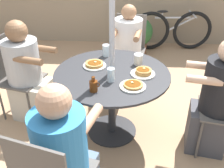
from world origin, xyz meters
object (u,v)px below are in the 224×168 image
object	(u,v)px
diner_east	(127,52)
pancake_plate_b	(94,65)
pancake_plate_a	(133,86)
diner_south	(27,76)
patio_chair_east	(129,45)
potted_shrub	(138,34)
coffee_cup	(138,59)
drinking_glass_b	(106,50)
patio_table	(112,85)
syrup_bottle	(94,86)
diner_north	(215,103)
drinking_glass_a	(111,75)
pancake_plate_c	(143,72)
patio_chair_south	(13,73)
diner_west	(65,161)
bicycle	(171,30)

from	to	relation	value
diner_east	pancake_plate_b	bearing A→B (deg)	77.29
pancake_plate_a	diner_south	bearing A→B (deg)	156.71
patio_chair_east	potted_shrub	xyz separation A→B (m)	(0.16, 0.95, -0.18)
patio_chair_east	coffee_cup	size ratio (longest dim) A/B	8.55
diner_south	drinking_glass_b	bearing A→B (deg)	113.71
diner_east	coffee_cup	size ratio (longest dim) A/B	10.29
patio_table	syrup_bottle	distance (m)	0.42
pancake_plate_a	drinking_glass_b	distance (m)	0.71
diner_north	pancake_plate_a	xyz separation A→B (m)	(-0.78, -0.07, 0.21)
drinking_glass_a	pancake_plate_b	bearing A→B (deg)	122.58
pancake_plate_c	potted_shrub	world-z (taller)	pancake_plate_c
patio_chair_east	diner_east	size ratio (longest dim) A/B	0.83
patio_chair_south	diner_west	world-z (taller)	diner_west
patio_chair_south	drinking_glass_a	size ratio (longest dim) A/B	7.30
diner_east	patio_table	bearing A→B (deg)	90.00
pancake_plate_c	diner_south	bearing A→B (deg)	168.29
patio_chair_east	bicycle	distance (m)	1.44
patio_chair_east	pancake_plate_a	bearing A→B (deg)	99.61
diner_east	syrup_bottle	distance (m)	1.38
diner_south	pancake_plate_a	xyz separation A→B (m)	(1.16, -0.50, 0.23)
diner_south	drinking_glass_b	distance (m)	0.93
diner_east	drinking_glass_a	xyz separation A→B (m)	(-0.15, -1.15, 0.28)
diner_north	patio_chair_east	size ratio (longest dim) A/B	1.24
pancake_plate_c	bicycle	xyz separation A→B (m)	(0.63, 2.39, -0.40)
patio_chair_south	diner_south	size ratio (longest dim) A/B	0.82
pancake_plate_b	diner_east	bearing A→B (deg)	68.84
patio_chair_east	pancake_plate_b	distance (m)	1.12
diner_north	coffee_cup	size ratio (longest dim) A/B	10.61
pancake_plate_a	potted_shrub	distance (m)	2.41
patio_chair_south	pancake_plate_b	distance (m)	0.99
drinking_glass_b	potted_shrub	distance (m)	1.83
drinking_glass_b	potted_shrub	bearing A→B (deg)	76.45
patio_chair_south	pancake_plate_b	world-z (taller)	patio_chair_south
syrup_bottle	potted_shrub	distance (m)	2.54
diner_north	bicycle	bearing A→B (deg)	11.64
patio_table	diner_north	distance (m)	1.00
diner_north	diner_south	world-z (taller)	diner_north
diner_north	bicycle	distance (m)	2.56
patio_table	drinking_glass_b	size ratio (longest dim) A/B	9.00
patio_chair_south	bicycle	size ratio (longest dim) A/B	0.65
diner_north	diner_east	xyz separation A→B (m)	(-0.83, 1.17, -0.02)
syrup_bottle	drinking_glass_a	distance (m)	0.22
patio_chair_south	pancake_plate_c	distance (m)	1.48
diner_east	pancake_plate_b	distance (m)	0.95
patio_chair_east	drinking_glass_a	bearing A→B (deg)	90.95
diner_south	potted_shrub	bearing A→B (deg)	159.61
diner_west	drinking_glass_b	bearing A→B (deg)	98.25
drinking_glass_a	pancake_plate_c	bearing A→B (deg)	25.71
bicycle	potted_shrub	xyz separation A→B (m)	(-0.61, -0.25, 0.01)
diner_east	coffee_cup	distance (m)	0.84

